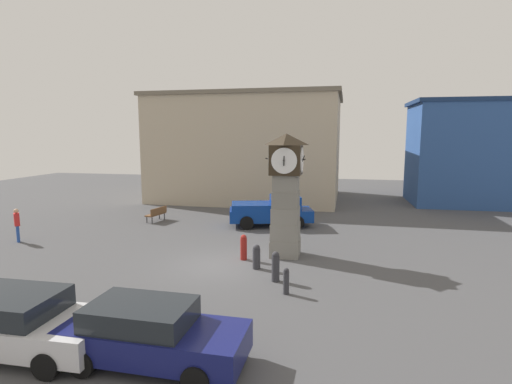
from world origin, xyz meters
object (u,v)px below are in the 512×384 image
(clock_tower, at_px, (286,192))
(bollard_mid_row, at_px, (256,256))
(pedestrian_by_cars, at_px, (17,223))
(car_near_tower, at_px, (18,322))
(bollard_near_tower, at_px, (244,247))
(pickup_truck, at_px, (271,211))
(bollard_end_row, at_px, (286,281))
(bollard_far_row, at_px, (276,266))
(car_by_building, at_px, (151,333))
(street_lamp_near_road, at_px, (292,153))
(bench, at_px, (157,213))

(clock_tower, height_order, bollard_mid_row, clock_tower)
(clock_tower, relative_size, pedestrian_by_cars, 3.17)
(bollard_mid_row, xyz_separation_m, car_near_tower, (-4.65, -7.40, 0.26))
(pedestrian_by_cars, bearing_deg, bollard_near_tower, -2.33)
(pickup_truck, bearing_deg, bollard_end_row, -77.56)
(clock_tower, relative_size, pickup_truck, 1.05)
(bollard_near_tower, bearing_deg, pedestrian_by_cars, 177.67)
(bollard_near_tower, distance_m, pedestrian_by_cars, 12.07)
(bollard_mid_row, relative_size, bollard_far_row, 0.89)
(car_near_tower, xyz_separation_m, car_by_building, (3.56, 0.14, -0.01))
(pedestrian_by_cars, height_order, street_lamp_near_road, street_lamp_near_road)
(bollard_end_row, xyz_separation_m, street_lamp_near_road, (-1.85, 17.31, 3.59))
(pickup_truck, distance_m, pedestrian_by_cars, 13.66)
(bollard_mid_row, relative_size, pedestrian_by_cars, 0.59)
(pickup_truck, bearing_deg, street_lamp_near_road, 86.79)
(bollard_end_row, bearing_deg, bollard_mid_row, 122.91)
(bollard_mid_row, xyz_separation_m, street_lamp_near_road, (-0.31, 14.92, 3.55))
(bollard_near_tower, bearing_deg, car_near_tower, -114.44)
(bollard_mid_row, height_order, bollard_end_row, bollard_mid_row)
(bench, bearing_deg, bollard_near_tower, -42.08)
(bollard_mid_row, distance_m, pedestrian_by_cars, 12.95)
(pedestrian_by_cars, bearing_deg, bollard_end_row, -15.32)
(clock_tower, bearing_deg, bollard_far_row, -88.74)
(bollard_near_tower, bearing_deg, bollard_far_row, -52.34)
(street_lamp_near_road, bearing_deg, pedestrian_by_cars, -133.17)
(car_by_building, height_order, bench, car_by_building)
(clock_tower, bearing_deg, street_lamp_near_road, 95.47)
(clock_tower, relative_size, car_by_building, 1.24)
(car_by_building, relative_size, pickup_truck, 0.85)
(clock_tower, height_order, street_lamp_near_road, street_lamp_near_road)
(bollard_near_tower, distance_m, bollard_end_row, 4.17)
(car_near_tower, xyz_separation_m, street_lamp_near_road, (4.33, 22.32, 3.29))
(car_by_building, distance_m, street_lamp_near_road, 22.44)
(bollard_mid_row, distance_m, pickup_truck, 7.87)
(bench, bearing_deg, bollard_end_row, -46.19)
(bollard_far_row, xyz_separation_m, bollard_end_row, (0.55, -1.14, -0.11))
(car_near_tower, height_order, bench, car_near_tower)
(car_by_building, bearing_deg, bollard_far_row, 70.97)
(bollard_far_row, distance_m, bench, 12.69)
(pickup_truck, distance_m, bench, 7.38)
(bollard_near_tower, bearing_deg, bench, 137.92)
(bollard_far_row, xyz_separation_m, bench, (-9.06, 8.89, -0.06))
(bollard_far_row, bearing_deg, car_by_building, -109.03)
(bollard_far_row, height_order, car_near_tower, car_near_tower)
(car_near_tower, distance_m, bench, 15.42)
(clock_tower, bearing_deg, car_near_tower, -120.44)
(bollard_mid_row, relative_size, car_near_tower, 0.22)
(car_near_tower, bearing_deg, street_lamp_near_road, 79.01)
(car_by_building, relative_size, bench, 2.67)
(bollard_near_tower, bearing_deg, car_by_building, -91.96)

